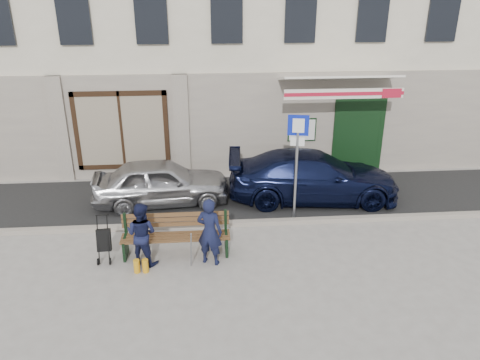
{
  "coord_description": "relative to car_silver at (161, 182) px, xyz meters",
  "views": [
    {
      "loc": [
        -0.72,
        -8.9,
        5.62
      ],
      "look_at": [
        0.11,
        1.6,
        1.2
      ],
      "focal_mm": 35.0,
      "sensor_mm": 36.0,
      "label": 1
    }
  ],
  "objects": [
    {
      "name": "woman",
      "position": [
        -0.19,
        -2.99,
        0.08
      ],
      "size": [
        0.84,
        0.76,
        1.41
      ],
      "primitive_type": "imported",
      "rotation": [
        0.0,
        0.0,
        2.73
      ],
      "color": "#141838",
      "rests_on": "ground"
    },
    {
      "name": "ground",
      "position": [
        1.93,
        -2.98,
        -0.63
      ],
      "size": [
        80.0,
        80.0,
        0.0
      ],
      "primitive_type": "plane",
      "color": "#9E9991",
      "rests_on": "ground"
    },
    {
      "name": "car_navy",
      "position": [
        4.2,
        -0.04,
        0.05
      ],
      "size": [
        4.83,
        2.25,
        1.36
      ],
      "primitive_type": "imported",
      "rotation": [
        0.0,
        0.0,
        1.5
      ],
      "color": "black",
      "rests_on": "ground"
    },
    {
      "name": "asphalt_lane",
      "position": [
        1.93,
        0.12,
        -0.62
      ],
      "size": [
        60.0,
        3.2,
        0.01
      ],
      "primitive_type": "cube",
      "color": "#282828",
      "rests_on": "ground"
    },
    {
      "name": "bench",
      "position": [
        0.46,
        -2.71,
        -0.17
      ],
      "size": [
        2.4,
        1.17,
        0.98
      ],
      "color": "brown",
      "rests_on": "ground"
    },
    {
      "name": "man",
      "position": [
        1.26,
        -3.13,
        0.14
      ],
      "size": [
        0.65,
        0.55,
        1.53
      ],
      "primitive_type": "imported",
      "rotation": [
        0.0,
        0.0,
        2.76
      ],
      "color": "#121733",
      "rests_on": "ground"
    },
    {
      "name": "curb",
      "position": [
        1.93,
        -1.48,
        -0.57
      ],
      "size": [
        60.0,
        0.18,
        0.12
      ],
      "primitive_type": "cube",
      "color": "#9E9384",
      "rests_on": "ground"
    },
    {
      "name": "stroller",
      "position": [
        -1.04,
        -2.82,
        -0.17
      ],
      "size": [
        0.31,
        0.44,
        1.04
      ],
      "rotation": [
        0.0,
        0.0,
        0.05
      ],
      "color": "black",
      "rests_on": "ground"
    },
    {
      "name": "building",
      "position": [
        1.94,
        5.47,
        4.35
      ],
      "size": [
        20.0,
        8.27,
        10.0
      ],
      "color": "beige",
      "rests_on": "ground"
    },
    {
      "name": "car_silver",
      "position": [
        0.0,
        0.0,
        0.0
      ],
      "size": [
        3.8,
        1.78,
        1.26
      ],
      "primitive_type": "imported",
      "rotation": [
        0.0,
        0.0,
        1.65
      ],
      "color": "#B1B1B5",
      "rests_on": "ground"
    },
    {
      "name": "parking_sign",
      "position": [
        3.47,
        -1.16,
        1.22
      ],
      "size": [
        0.5,
        0.14,
        2.74
      ],
      "rotation": [
        0.0,
        0.0,
        -0.21
      ],
      "color": "gray",
      "rests_on": "ground"
    }
  ]
}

